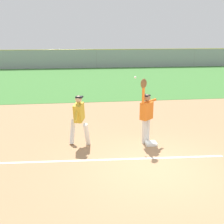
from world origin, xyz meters
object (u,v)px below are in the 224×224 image
Objects in this scene: parked_car_red at (50,59)px; parked_car_black at (92,59)px; baseball at (135,77)px; runner at (79,117)px; first_base at (151,143)px; parked_car_blue at (5,59)px; fielder at (146,112)px; parked_car_tan at (136,58)px; parked_car_green at (181,58)px.

parked_car_red is 0.99× the size of parked_car_black.
baseball is at bearing -95.22° from parked_car_black.
runner is 26.09m from parked_car_red.
baseball is (1.93, 0.18, 1.27)m from runner.
parked_car_blue is at bearing 112.47° from first_base.
fielder is 28.74m from parked_car_blue.
runner is at bearing -100.08° from parked_car_tan.
parked_car_green is at bearing -6.72° from parked_car_blue.
parked_car_blue is (-11.08, 26.80, 0.63)m from first_base.
parked_car_black is 1.00× the size of parked_car_tan.
parked_car_black is 5.47m from parked_car_tan.
parked_car_blue is at bearing -175.75° from parked_car_tan.
runner reaches higher than parked_car_black.
parked_car_tan and parked_car_green have the same top height.
first_base is 0.08× the size of parked_car_red.
parked_car_green is (11.14, 26.38, -0.45)m from fielder.
baseball reaches higher than fielder.
baseball is 26.26m from parked_car_red.
first_base is 0.08× the size of parked_car_blue.
baseball reaches higher than parked_car_black.
fielder is 0.50× the size of parked_car_black.
runner is (-2.43, 0.31, 0.96)m from first_base.
fielder is at bearing -95.30° from parked_car_tan.
fielder is at bearing -73.85° from parked_car_blue.
parked_car_blue and parked_car_green have the same top height.
runner is 26.28m from parked_car_black.
parked_car_tan is at bearing -52.23° from fielder.
parked_car_green is at bearing 81.35° from runner.
parked_car_black is at bearing -175.69° from parked_car_tan.
parked_car_black is at bearing 6.83° from parked_car_red.
parked_car_red is at bearing 178.29° from parked_car_black.
runner is 29.52m from parked_car_green.
baseball is at bearing -74.29° from parked_car_blue.
first_base is 29.00m from parked_car_blue.
runner reaches higher than parked_car_blue.
parked_car_tan is 1.00× the size of parked_car_green.
first_base is at bearing -73.76° from parked_car_blue.
parked_car_green is at bearing 67.54° from first_base.
first_base is 26.53m from parked_car_black.
first_base is at bearing -94.16° from parked_car_black.
parked_car_blue is at bearing 126.50° from runner.
runner reaches higher than first_base.
first_base is 2.63m from runner.
baseball is 0.02× the size of parked_car_tan.
baseball is (-0.35, 0.27, 1.15)m from fielder.
parked_car_tan is at bearing -7.69° from parked_car_blue.
parked_car_black is (1.90, 26.21, -0.32)m from runner.
parked_car_red is at bearing 101.33° from baseball.
parked_car_tan is (5.09, 26.16, -0.45)m from fielder.
runner is at bearing 46.57° from fielder.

